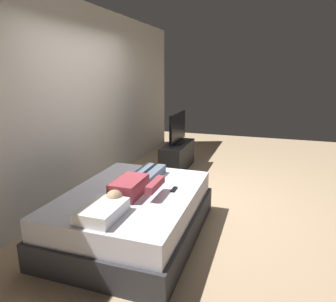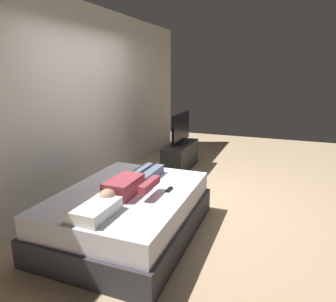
{
  "view_description": "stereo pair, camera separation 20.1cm",
  "coord_description": "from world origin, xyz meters",
  "views": [
    {
      "loc": [
        -3.92,
        -1.08,
        1.84
      ],
      "look_at": [
        0.24,
        0.3,
        0.69
      ],
      "focal_mm": 32.61,
      "sensor_mm": 36.0,
      "label": 1
    },
    {
      "loc": [
        -3.85,
        -1.27,
        1.84
      ],
      "look_at": [
        0.24,
        0.3,
        0.69
      ],
      "focal_mm": 32.61,
      "sensor_mm": 36.0,
      "label": 2
    }
  ],
  "objects": [
    {
      "name": "back_wall",
      "position": [
        0.4,
        1.57,
        1.4
      ],
      "size": [
        6.4,
        0.1,
        2.8
      ],
      "primitive_type": "cube",
      "color": "silver",
      "rests_on": "ground"
    },
    {
      "name": "ground_plane",
      "position": [
        0.0,
        0.0,
        0.0
      ],
      "size": [
        10.0,
        10.0,
        0.0
      ],
      "primitive_type": "plane",
      "color": "tan"
    },
    {
      "name": "tv_stand",
      "position": [
        1.5,
        0.53,
        0.25
      ],
      "size": [
        1.1,
        0.4,
        0.5
      ],
      "primitive_type": "cube",
      "color": "#2D2D2D",
      "rests_on": "ground"
    },
    {
      "name": "person",
      "position": [
        -1.0,
        0.28,
        0.62
      ],
      "size": [
        1.26,
        0.46,
        0.18
      ],
      "color": "#993842",
      "rests_on": "bed"
    },
    {
      "name": "remote",
      "position": [
        -0.85,
        -0.13,
        0.55
      ],
      "size": [
        0.15,
        0.04,
        0.02
      ],
      "primitive_type": "cube",
      "color": "black",
      "rests_on": "bed"
    },
    {
      "name": "pillow",
      "position": [
        -1.68,
        0.3,
        0.6
      ],
      "size": [
        0.48,
        0.34,
        0.12
      ],
      "primitive_type": "cube",
      "color": "white",
      "rests_on": "bed"
    },
    {
      "name": "bed",
      "position": [
        -1.03,
        0.3,
        0.26
      ],
      "size": [
        1.95,
        1.44,
        0.54
      ],
      "color": "#333338",
      "rests_on": "ground"
    },
    {
      "name": "tv",
      "position": [
        1.5,
        0.53,
        0.78
      ],
      "size": [
        0.88,
        0.2,
        0.59
      ],
      "color": "black",
      "rests_on": "tv_stand"
    }
  ]
}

